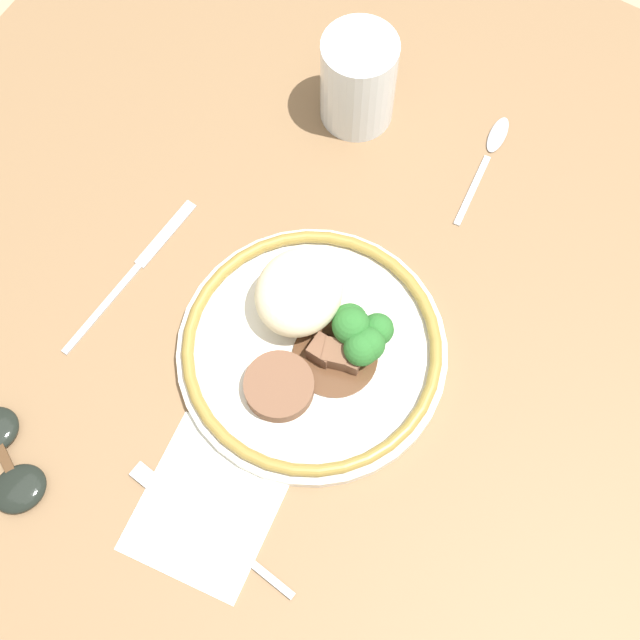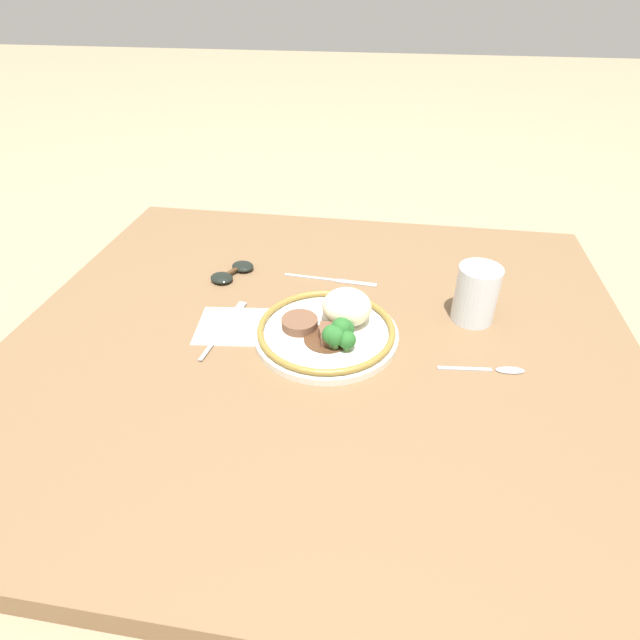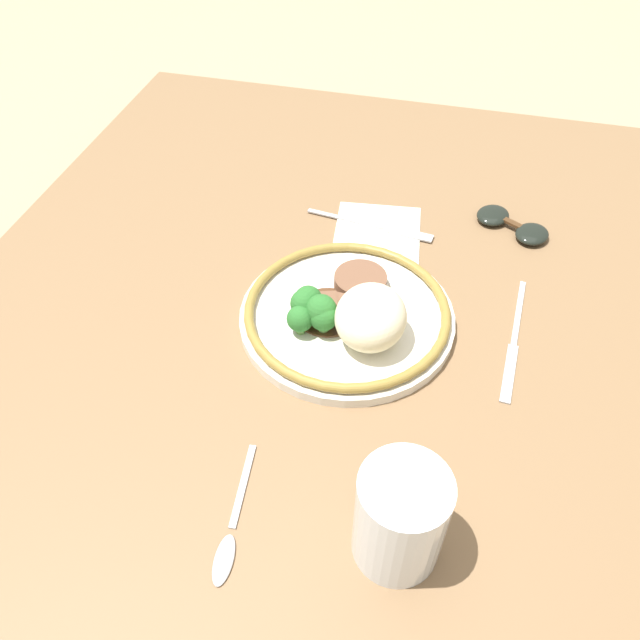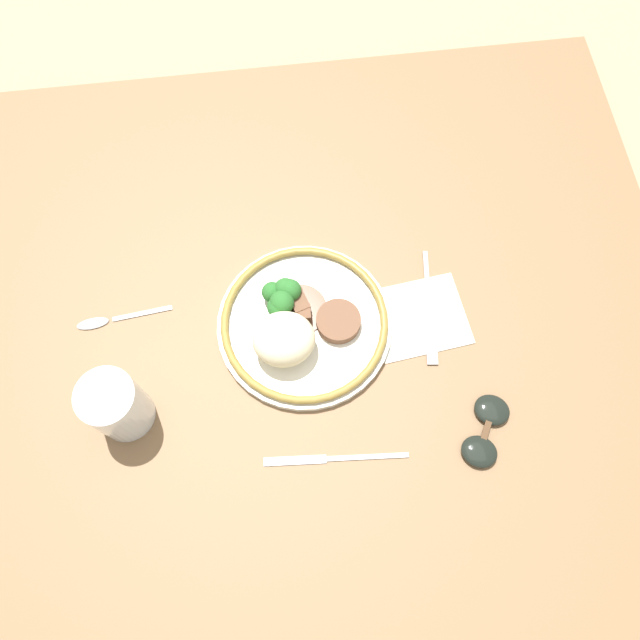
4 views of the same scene
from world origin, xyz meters
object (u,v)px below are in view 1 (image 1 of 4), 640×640
(juice_glass, at_px, (358,83))
(plate, at_px, (313,339))
(fork, at_px, (196,518))
(spoon, at_px, (492,148))
(sunglasses, at_px, (6,459))
(knife, at_px, (135,270))

(juice_glass, bearing_deg, plate, -158.95)
(fork, bearing_deg, juice_glass, -71.36)
(juice_glass, xyz_separation_m, spoon, (0.03, -0.15, -0.05))
(fork, xyz_separation_m, sunglasses, (-0.05, 0.18, 0.00))
(sunglasses, bearing_deg, juice_glass, 19.11)
(fork, xyz_separation_m, knife, (0.18, 0.19, -0.00))
(spoon, relative_size, sunglasses, 1.22)
(juice_glass, xyz_separation_m, sunglasses, (-0.50, 0.09, -0.04))
(spoon, bearing_deg, sunglasses, 150.53)
(spoon, bearing_deg, fork, 167.86)
(plate, distance_m, fork, 0.20)
(fork, xyz_separation_m, spoon, (0.49, -0.06, -0.00))
(knife, xyz_separation_m, spoon, (0.31, -0.25, 0.00))
(fork, height_order, spoon, same)
(plate, height_order, juice_glass, juice_glass)
(fork, distance_m, sunglasses, 0.19)
(plate, xyz_separation_m, sunglasses, (-0.24, 0.19, -0.01))
(juice_glass, distance_m, fork, 0.47)
(plate, xyz_separation_m, knife, (-0.02, 0.20, -0.02))
(juice_glass, relative_size, fork, 0.59)
(plate, distance_m, spoon, 0.30)
(juice_glass, relative_size, knife, 0.54)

